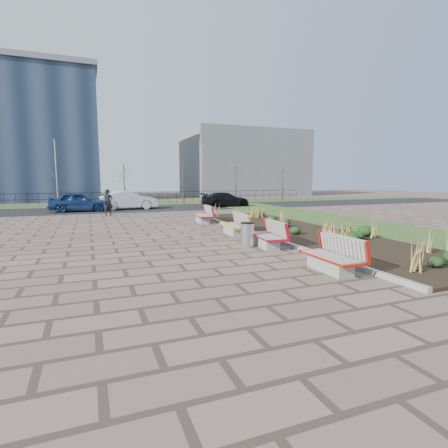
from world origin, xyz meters
name	(u,v)px	position (x,y,z in m)	size (l,w,h in m)	color
ground	(214,268)	(0.00, 0.00, 0.00)	(120.00, 120.00, 0.00)	#735D4F
planting_bed	(299,232)	(6.25, 5.00, 0.05)	(4.50, 18.00, 0.10)	black
planting_curb	(256,234)	(3.92, 5.00, 0.07)	(0.16, 18.00, 0.15)	gray
grass_verge_near	(373,227)	(11.00, 5.00, 0.02)	(5.00, 38.00, 0.04)	#33511E
grass_verge_far	(124,204)	(0.00, 28.00, 0.02)	(80.00, 5.00, 0.04)	#33511E
road	(130,209)	(0.00, 22.00, 0.01)	(80.00, 7.00, 0.02)	black
bench_a	(330,254)	(3.00, -1.54, 0.50)	(0.90, 2.10, 1.00)	red
bench_b	(266,234)	(3.00, 2.33, 0.50)	(0.90, 2.10, 1.00)	red
bench_c	(233,224)	(3.00, 5.63, 0.50)	(0.90, 2.10, 1.00)	yellow
bench_d	(202,214)	(3.00, 10.47, 0.50)	(0.90, 2.10, 1.00)	#A70B21
litter_bin	(247,235)	(2.36, 2.68, 0.47)	(0.52, 0.52, 0.94)	#B2B2B7
pedestrian	(108,202)	(-2.07, 16.74, 0.95)	(0.70, 0.46, 1.91)	black
car_blue	(79,202)	(-4.08, 20.80, 0.81)	(1.86, 4.62, 1.57)	navy
car_silver	(129,200)	(-0.13, 21.45, 0.81)	(1.67, 4.80, 1.58)	silver
car_black	(225,199)	(8.74, 21.23, 0.69)	(1.88, 4.62, 1.34)	black
tree_b	(58,185)	(-6.00, 26.50, 2.04)	(1.40, 1.40, 4.00)	#4C3D2D
tree_c	(124,185)	(0.00, 26.50, 2.04)	(1.40, 1.40, 4.00)	#4C3D2D
tree_d	(183,184)	(6.00, 26.50, 2.04)	(1.40, 1.40, 4.00)	#4C3D2D
tree_e	(235,184)	(12.00, 26.50, 2.04)	(1.40, 1.40, 4.00)	#4C3D2D
tree_f	(282,184)	(18.00, 26.50, 2.04)	(1.40, 1.40, 4.00)	#4C3D2D
lamp_west	(56,174)	(-6.00, 26.00, 3.04)	(0.24, 0.60, 6.00)	gray
lamp_east	(202,175)	(8.00, 26.00, 3.04)	(0.24, 0.60, 6.00)	gray
railing_fence	(122,197)	(0.00, 29.50, 0.64)	(44.00, 0.10, 1.20)	black
building_grey	(243,164)	(20.00, 42.00, 5.00)	(18.00, 12.00, 10.00)	slate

